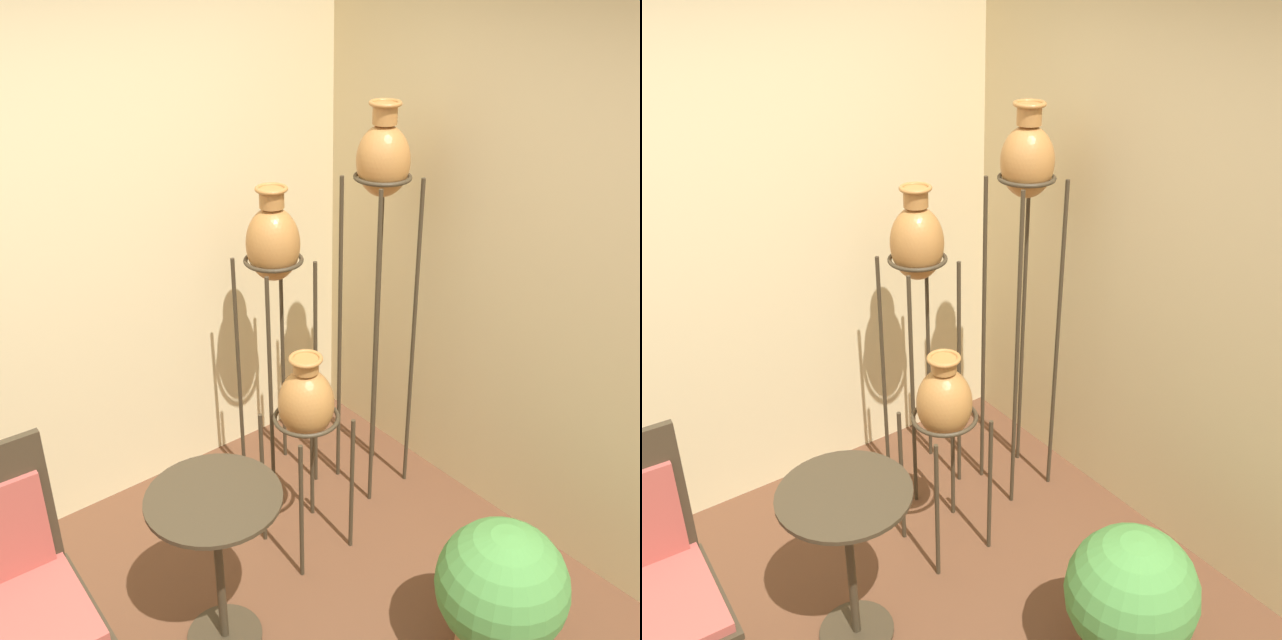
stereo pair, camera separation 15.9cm
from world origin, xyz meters
The scene contains 8 objects.
wall_back centered at (0.00, 1.69, 1.35)m, with size 7.32×0.06×2.70m.
wall_right centered at (1.69, 0.00, 1.35)m, with size 0.06×7.32×2.70m.
vase_stand_tall centered at (1.32, 0.91, 1.66)m, with size 0.28×0.28×2.01m.
vase_stand_medium centered at (0.93, 1.22, 1.32)m, with size 0.30×0.30×1.63m.
vase_stand_short centered at (0.75, 0.74, 0.79)m, with size 0.32×0.32×1.04m.
chair centered at (-0.60, 0.72, 0.61)m, with size 0.54×0.54×1.10m.
side_table centered at (0.13, 0.52, 0.55)m, with size 0.53×0.53×0.76m.
potted_plant centered at (0.91, -0.26, 0.38)m, with size 0.51×0.51×0.68m.
Camera 1 is at (-0.94, -1.43, 2.63)m, focal length 42.00 mm.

